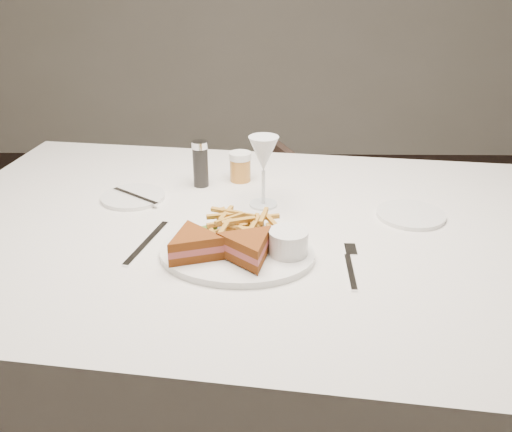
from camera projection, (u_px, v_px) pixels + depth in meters
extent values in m
plane|color=black|center=(385.00, 420.00, 1.76)|extent=(5.00, 5.00, 0.00)
cube|color=silver|center=(256.00, 357.00, 1.46)|extent=(1.68, 1.24, 0.75)
imported|color=#4D382F|center=(240.00, 217.00, 2.40)|extent=(0.74, 0.72, 0.60)
ellipsoid|color=white|center=(237.00, 254.00, 1.17)|extent=(0.35, 0.29, 0.01)
cube|color=silver|center=(147.00, 243.00, 1.22)|extent=(0.06, 0.20, 0.00)
cylinder|color=white|center=(133.00, 197.00, 1.44)|extent=(0.16, 0.16, 0.01)
cylinder|color=white|center=(411.00, 215.00, 1.34)|extent=(0.16, 0.16, 0.01)
cylinder|color=black|center=(200.00, 164.00, 1.49)|extent=(0.04, 0.04, 0.12)
cylinder|color=#B7752C|center=(240.00, 167.00, 1.54)|extent=(0.06, 0.06, 0.08)
cube|color=#3F6824|center=(205.00, 229.00, 1.24)|extent=(0.06, 0.04, 0.01)
cube|color=#3F6824|center=(191.00, 233.00, 1.23)|extent=(0.05, 0.05, 0.01)
cylinder|color=white|center=(288.00, 242.00, 1.15)|extent=(0.08, 0.08, 0.05)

